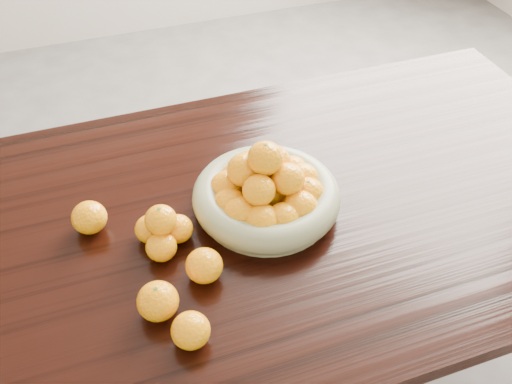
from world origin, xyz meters
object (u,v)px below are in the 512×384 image
object	(u,v)px
dining_table	(238,241)
orange_pyramid	(162,231)
fruit_bowl	(267,192)
loose_orange_0	(158,301)

from	to	relation	value
dining_table	orange_pyramid	bearing A→B (deg)	-169.55
dining_table	fruit_bowl	distance (m)	0.16
dining_table	orange_pyramid	distance (m)	0.23
dining_table	fruit_bowl	world-z (taller)	fruit_bowl
fruit_bowl	orange_pyramid	bearing A→B (deg)	-172.42
dining_table	loose_orange_0	bearing A→B (deg)	-137.53
loose_orange_0	dining_table	bearing A→B (deg)	42.47
orange_pyramid	dining_table	bearing A→B (deg)	10.45
fruit_bowl	orange_pyramid	size ratio (longest dim) A/B	2.69
fruit_bowl	loose_orange_0	bearing A→B (deg)	-145.12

